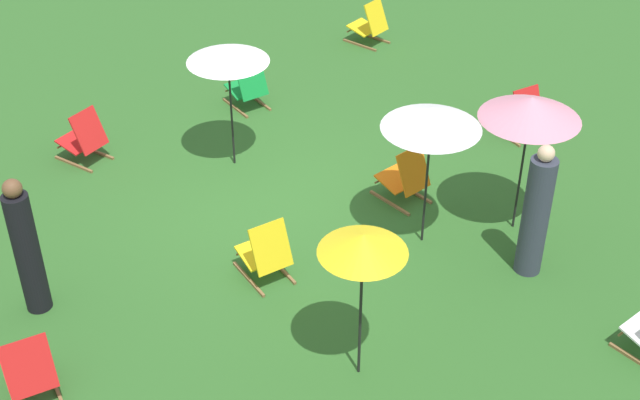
% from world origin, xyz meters
% --- Properties ---
extents(ground_plane, '(40.00, 40.00, 0.00)m').
position_xyz_m(ground_plane, '(0.00, 0.00, 0.00)').
color(ground_plane, '#2D6026').
extents(deckchair_0, '(0.62, 0.84, 0.83)m').
position_xyz_m(deckchair_0, '(4.17, 1.51, 0.37)').
color(deckchair_0, olive).
rests_on(deckchair_0, ground).
extents(deckchair_2, '(0.68, 0.87, 0.83)m').
position_xyz_m(deckchair_2, '(1.52, -2.40, 0.37)').
color(deckchair_2, olive).
rests_on(deckchair_2, ground).
extents(deckchair_4, '(0.61, 0.84, 0.83)m').
position_xyz_m(deckchair_4, '(-4.52, -2.77, 0.37)').
color(deckchair_4, olive).
rests_on(deckchair_4, ground).
extents(deckchair_6, '(0.54, 0.80, 0.83)m').
position_xyz_m(deckchair_6, '(-1.30, -2.19, 0.37)').
color(deckchair_6, olive).
rests_on(deckchair_6, ground).
extents(deckchair_7, '(0.49, 0.77, 0.83)m').
position_xyz_m(deckchair_7, '(-1.36, 1.39, 0.37)').
color(deckchair_7, olive).
rests_on(deckchair_7, ground).
extents(deckchair_8, '(0.57, 0.81, 0.83)m').
position_xyz_m(deckchair_8, '(1.12, 1.50, 0.37)').
color(deckchair_8, olive).
rests_on(deckchair_8, ground).
extents(deckchair_11, '(0.60, 0.83, 0.83)m').
position_xyz_m(deckchair_11, '(-4.00, 1.23, 0.37)').
color(deckchair_11, olive).
rests_on(deckchair_11, ground).
extents(umbrella_0, '(1.16, 1.16, 1.89)m').
position_xyz_m(umbrella_0, '(-0.12, -0.92, 1.77)').
color(umbrella_0, black).
rests_on(umbrella_0, ground).
extents(umbrella_1, '(1.23, 1.23, 1.96)m').
position_xyz_m(umbrella_1, '(-0.90, 2.20, 1.82)').
color(umbrella_1, black).
rests_on(umbrella_1, ground).
extents(umbrella_2, '(0.91, 0.91, 1.85)m').
position_xyz_m(umbrella_2, '(1.32, 3.43, 1.74)').
color(umbrella_2, black).
rests_on(umbrella_2, ground).
extents(umbrella_3, '(1.27, 1.27, 1.94)m').
position_xyz_m(umbrella_3, '(-2.05, 2.77, 1.79)').
color(umbrella_3, black).
rests_on(umbrella_3, ground).
extents(person_1, '(0.42, 0.42, 1.79)m').
position_xyz_m(person_1, '(3.51, 0.22, 0.85)').
color(person_1, black).
rests_on(person_1, ground).
extents(person_2, '(0.44, 0.44, 1.80)m').
position_xyz_m(person_2, '(-1.47, 3.47, 0.84)').
color(person_2, '#333847').
rests_on(person_2, ground).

